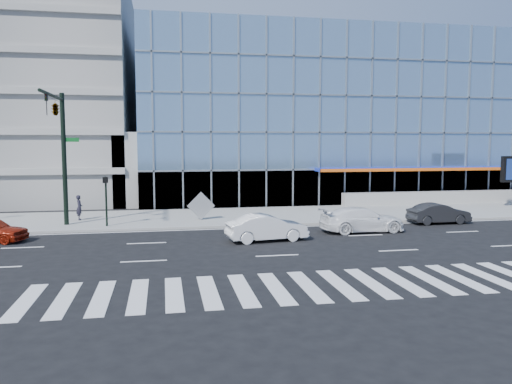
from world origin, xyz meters
TOP-DOWN VIEW (x-y plane):
  - ground at (0.00, 0.00)m, footprint 160.00×160.00m
  - sidewalk at (0.00, 8.00)m, footprint 120.00×8.00m
  - theatre_building at (14.00, 26.00)m, footprint 42.00×26.00m
  - parking_garage at (-20.00, 26.00)m, footprint 24.00×24.00m
  - ramp_block at (-6.00, 18.00)m, footprint 6.00×8.00m
  - tower_backdrop at (-30.00, 70.00)m, footprint 14.00×14.00m
  - retaining_wall at (24.00, 11.60)m, footprint 30.00×0.80m
  - traffic_signal at (-11.00, 4.57)m, footprint 1.14×5.74m
  - ped_signal_post at (-8.50, 4.94)m, footprint 0.30×0.33m
  - white_suv at (6.24, 1.12)m, footprint 5.02×2.18m
  - white_sedan at (0.24, -0.50)m, footprint 4.43×2.03m
  - dark_sedan at (12.24, 3.00)m, footprint 3.97×1.48m
  - pedestrian at (-10.51, 7.79)m, footprint 0.52×0.67m
  - tilted_panel at (-2.71, 6.37)m, footprint 1.84×0.24m

SIDE VIEW (x-z plane):
  - ground at x=0.00m, z-range 0.00..0.00m
  - sidewalk at x=0.00m, z-range 0.00..0.15m
  - dark_sedan at x=12.24m, z-range 0.00..1.30m
  - retaining_wall at x=24.00m, z-range 0.15..1.15m
  - white_sedan at x=0.24m, z-range 0.00..1.41m
  - white_suv at x=6.24m, z-range 0.00..1.44m
  - pedestrian at x=-10.51m, z-range 0.15..1.78m
  - tilted_panel at x=-2.71m, z-range 0.15..1.99m
  - ped_signal_post at x=-8.50m, z-range 0.64..3.64m
  - ramp_block at x=-6.00m, z-range 0.00..6.00m
  - traffic_signal at x=-11.00m, z-range 2.16..10.16m
  - theatre_building at x=14.00m, z-range 0.00..15.00m
  - parking_garage at x=-20.00m, z-range 0.00..20.00m
  - tower_backdrop at x=-30.00m, z-range 0.00..48.00m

